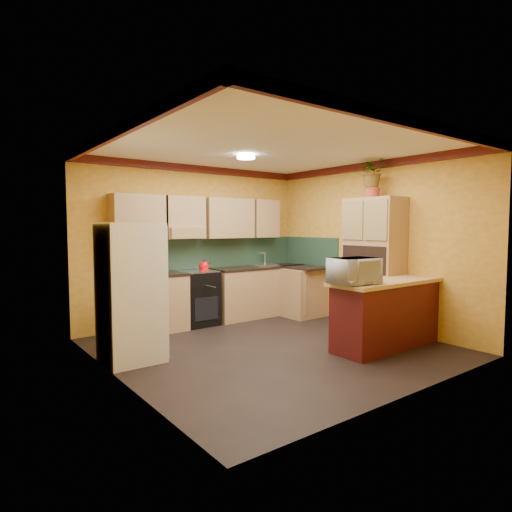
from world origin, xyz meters
The scene contains 15 objects.
room_shell centered at (0.02, 0.28, 2.09)m, with size 4.24×4.24×2.72m.
base_cabinets_back centered at (0.48, 1.80, 0.44)m, with size 3.65×0.60×0.88m, color tan.
countertop_back centered at (0.48, 1.80, 0.90)m, with size 3.65×0.62×0.04m, color black.
stove centered at (-0.14, 1.80, 0.46)m, with size 0.58×0.58×0.91m, color black.
kettle centered at (-0.04, 1.75, 1.00)m, with size 0.17×0.17×0.18m, color red, non-canonical shape.
sink centered at (1.26, 1.80, 0.94)m, with size 0.48×0.40×0.03m, color silver.
base_cabinets_right centered at (1.80, 1.24, 0.44)m, with size 0.60×0.80×0.88m, color tan.
countertop_right centered at (1.80, 1.24, 0.90)m, with size 0.62×0.80×0.04m, color black.
fridge centered at (-1.75, 0.59, 0.85)m, with size 0.68×0.66×1.70m, color silver.
pantry centered at (1.85, -0.25, 1.05)m, with size 0.48×0.90×2.10m, color tan.
fern_pot centered at (1.85, -0.20, 2.18)m, with size 0.22×0.22×0.16m, color #A33E27.
fern centered at (1.85, -0.20, 2.50)m, with size 0.44×0.38×0.49m, color tan.
breakfast_bar centered at (1.32, -0.93, 0.44)m, with size 1.80×0.55×0.88m, color #551316.
bar_top centered at (1.32, -0.93, 0.91)m, with size 1.90×0.65×0.05m, color tan.
microwave centered at (0.58, -0.93, 1.10)m, with size 0.60×0.40×0.33m, color silver.
Camera 1 is at (-3.64, -4.47, 1.66)m, focal length 30.00 mm.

